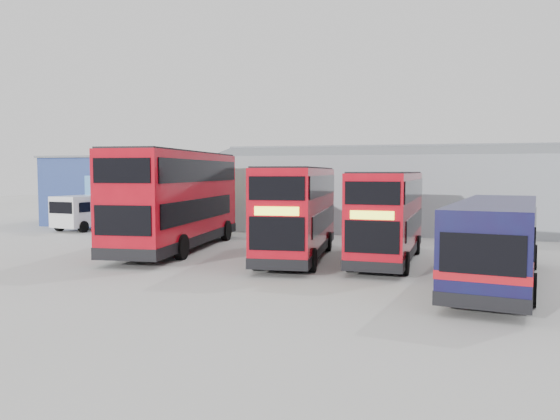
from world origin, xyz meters
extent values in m
plane|color=#ABAAA5|center=(0.00, 0.00, 0.00)|extent=(120.00, 120.00, 0.00)
cube|color=navy|center=(-14.00, 18.00, 2.50)|extent=(12.00, 8.00, 5.00)
cube|color=slate|center=(-14.00, 18.00, 5.05)|extent=(12.30, 8.30, 0.15)
cube|color=#498CCE|center=(-14.00, 13.90, 3.00)|extent=(3.96, 0.15, 1.40)
cube|color=gray|center=(8.00, 20.00, 2.50)|extent=(30.00, 12.00, 5.00)
cube|color=slate|center=(8.00, 17.20, 5.25)|extent=(30.50, 6.33, 1.29)
cube|color=slate|center=(8.00, 22.80, 5.25)|extent=(30.50, 6.33, 1.29)
cube|color=#B40A18|center=(-4.95, 5.61, 2.65)|extent=(3.59, 11.89, 4.52)
cube|color=black|center=(-4.95, 5.61, 0.61)|extent=(3.64, 11.93, 0.50)
cube|color=black|center=(-3.51, 5.26, 2.12)|extent=(0.74, 9.92, 1.06)
cube|color=black|center=(-6.34, 5.07, 2.12)|extent=(0.74, 9.92, 1.06)
cube|color=black|center=(-3.54, 5.71, 4.02)|extent=(0.82, 11.03, 1.06)
cube|color=black|center=(-6.37, 5.51, 4.02)|extent=(0.82, 11.03, 1.06)
cube|color=black|center=(-5.36, 11.48, 2.01)|extent=(2.51, 0.23, 1.51)
cube|color=black|center=(-5.36, 11.48, 4.02)|extent=(2.51, 0.23, 1.06)
cube|color=#E7FB34|center=(-5.36, 11.49, 3.01)|extent=(2.01, 0.18, 0.39)
cube|color=black|center=(-4.55, -0.26, 2.01)|extent=(2.45, 0.22, 1.23)
cube|color=black|center=(-4.55, -0.26, 4.02)|extent=(2.45, 0.22, 1.00)
cube|color=black|center=(-4.95, 5.61, 4.93)|extent=(3.41, 11.71, 0.11)
cylinder|color=black|center=(-3.90, 9.77, 0.58)|extent=(0.44, 1.18, 1.16)
cylinder|color=black|center=(-6.57, 9.58, 0.58)|extent=(0.44, 1.18, 1.16)
cylinder|color=black|center=(-3.41, 2.75, 0.58)|extent=(0.44, 1.18, 1.16)
cylinder|color=black|center=(-6.09, 2.57, 0.58)|extent=(0.44, 1.18, 1.16)
cube|color=#B40A18|center=(1.58, 4.55, 2.22)|extent=(2.97, 9.93, 3.78)
cube|color=black|center=(1.58, 4.55, 0.51)|extent=(3.01, 9.97, 0.42)
cube|color=black|center=(0.37, 4.84, 1.77)|extent=(0.59, 8.29, 0.89)
cube|color=black|center=(2.74, 5.00, 1.77)|extent=(0.59, 8.29, 0.89)
cube|color=black|center=(0.40, 4.47, 3.36)|extent=(0.66, 9.22, 0.89)
cube|color=black|center=(2.76, 4.62, 3.36)|extent=(0.66, 9.22, 0.89)
cube|color=black|center=(1.90, -0.36, 1.68)|extent=(2.10, 0.18, 1.26)
cube|color=black|center=(1.90, -0.36, 3.36)|extent=(2.10, 0.18, 0.89)
cube|color=#E7FB34|center=(1.90, -0.37, 2.52)|extent=(1.68, 0.15, 0.33)
cube|color=black|center=(1.25, 9.45, 1.68)|extent=(2.05, 0.18, 1.03)
cube|color=black|center=(1.25, 9.45, 3.36)|extent=(2.05, 0.18, 0.84)
cube|color=black|center=(1.58, 4.55, 4.12)|extent=(2.82, 9.78, 0.09)
cylinder|color=black|center=(0.69, 1.07, 0.49)|extent=(0.36, 0.99, 0.97)
cylinder|color=black|center=(2.92, 1.22, 0.49)|extent=(0.36, 0.99, 0.97)
cylinder|color=black|center=(0.30, 6.94, 0.49)|extent=(0.36, 0.99, 0.97)
cylinder|color=black|center=(2.53, 7.09, 0.49)|extent=(0.36, 0.99, 0.97)
cube|color=#B40A18|center=(5.63, 4.86, 2.11)|extent=(2.79, 9.44, 3.59)
cube|color=black|center=(5.63, 4.86, 0.49)|extent=(2.83, 9.47, 0.40)
cube|color=black|center=(4.53, 5.28, 1.69)|extent=(0.53, 7.89, 0.84)
cube|color=black|center=(6.78, 5.14, 1.69)|extent=(0.53, 7.89, 0.84)
cube|color=black|center=(4.50, 4.93, 3.19)|extent=(0.59, 8.77, 0.84)
cube|color=black|center=(6.75, 4.79, 3.19)|extent=(0.59, 8.77, 0.84)
cube|color=black|center=(5.34, 0.19, 1.60)|extent=(2.00, 0.17, 1.20)
cube|color=black|center=(5.34, 0.19, 3.19)|extent=(2.00, 0.17, 0.84)
cube|color=#E7FB34|center=(5.34, 0.18, 2.40)|extent=(1.60, 0.13, 0.31)
cube|color=black|center=(5.92, 9.53, 1.60)|extent=(1.95, 0.16, 0.98)
cube|color=black|center=(5.92, 9.53, 3.19)|extent=(1.95, 0.16, 0.80)
cube|color=black|center=(5.63, 4.86, 3.92)|extent=(2.65, 9.30, 0.09)
cylinder|color=black|center=(4.37, 1.69, 0.46)|extent=(0.34, 0.94, 0.92)
cylinder|color=black|center=(6.49, 1.56, 0.46)|extent=(0.34, 0.94, 0.92)
cylinder|color=black|center=(4.71, 7.27, 0.46)|extent=(0.34, 0.94, 0.92)
cylinder|color=black|center=(6.84, 7.14, 0.46)|extent=(0.34, 0.94, 0.92)
cube|color=#0C1038|center=(9.63, 0.63, 1.64)|extent=(4.35, 11.04, 2.60)
cube|color=black|center=(9.63, 0.63, 0.52)|extent=(4.40, 11.09, 0.39)
cube|color=#A90D15|center=(9.63, 0.63, 1.18)|extent=(4.39, 11.08, 0.24)
cube|color=black|center=(10.80, 0.11, 2.06)|extent=(1.67, 8.87, 0.93)
cube|color=black|center=(8.35, 0.56, 2.06)|extent=(1.67, 8.87, 0.93)
cube|color=black|center=(10.61, 5.95, 1.81)|extent=(2.18, 0.45, 1.27)
cube|color=black|center=(8.65, -4.69, 1.81)|extent=(2.13, 0.44, 1.08)
cylinder|color=black|center=(11.48, 4.17, 0.51)|extent=(0.49, 1.06, 1.02)
cylinder|color=black|center=(9.16, 4.60, 0.51)|extent=(0.49, 1.06, 1.02)
cylinder|color=black|center=(10.24, -2.57, 0.51)|extent=(0.49, 1.06, 1.02)
cylinder|color=black|center=(7.93, -2.15, 0.51)|extent=(0.49, 1.06, 1.02)
cube|color=silver|center=(-15.06, 13.14, 1.34)|extent=(2.97, 5.63, 2.04)
cube|color=black|center=(-15.49, 10.47, 1.66)|extent=(1.92, 0.36, 0.75)
cube|color=black|center=(-16.41, 11.62, 1.66)|extent=(0.21, 0.96, 0.64)
cube|color=black|center=(-14.25, 11.27, 1.66)|extent=(0.21, 0.96, 0.64)
cylinder|color=black|center=(-16.37, 11.50, 0.39)|extent=(0.38, 0.80, 0.77)
cylinder|color=black|center=(-14.33, 11.18, 0.39)|extent=(0.38, 0.80, 0.77)
cylinder|color=black|center=(-15.79, 15.10, 0.39)|extent=(0.38, 0.80, 0.77)
cylinder|color=black|center=(-13.76, 14.78, 0.39)|extent=(0.38, 0.80, 0.77)
camera|label=1|loc=(7.19, -19.71, 3.96)|focal=35.00mm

